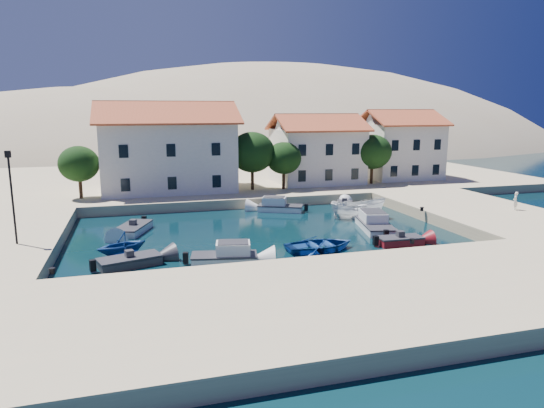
{
  "coord_description": "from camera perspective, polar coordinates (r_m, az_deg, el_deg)",
  "views": [
    {
      "loc": [
        -9.68,
        -26.8,
        9.81
      ],
      "look_at": [
        1.36,
        11.78,
        2.0
      ],
      "focal_mm": 32.0,
      "sensor_mm": 36.0,
      "label": 1
    }
  ],
  "objects": [
    {
      "name": "cabin_cruiser_north",
      "position": [
        47.61,
        0.98,
        -0.29
      ],
      "size": [
        4.73,
        3.51,
        1.6
      ],
      "rotation": [
        0.0,
        0.0,
        2.7
      ],
      "color": "silver",
      "rests_on": "ground"
    },
    {
      "name": "motorboat_red_se",
      "position": [
        37.09,
        14.82,
        -4.22
      ],
      "size": [
        3.38,
        1.62,
        1.25
      ],
      "rotation": [
        0.0,
        0.0,
        -0.04
      ],
      "color": "maroon",
      "rests_on": "ground"
    },
    {
      "name": "quay_east",
      "position": [
        48.5,
        22.93,
        -0.94
      ],
      "size": [
        11.0,
        20.0,
        1.0
      ],
      "primitive_type": "cube",
      "color": "#C9B489",
      "rests_on": "ground"
    },
    {
      "name": "building_mid",
      "position": [
        60.04,
        5.29,
        6.58
      ],
      "size": [
        10.5,
        8.4,
        8.3
      ],
      "color": "white",
      "rests_on": "quay_north"
    },
    {
      "name": "building_left",
      "position": [
        55.06,
        -12.18,
        6.73
      ],
      "size": [
        14.7,
        9.45,
        9.7
      ],
      "color": "white",
      "rests_on": "quay_north"
    },
    {
      "name": "quay_south",
      "position": [
        24.76,
        8.49,
        -11.2
      ],
      "size": [
        52.0,
        12.0,
        1.0
      ],
      "primitive_type": "cube",
      "color": "#C9B489",
      "rests_on": "ground"
    },
    {
      "name": "rowboat_south",
      "position": [
        34.8,
        5.64,
        -5.41
      ],
      "size": [
        5.3,
        3.97,
        1.04
      ],
      "primitive_type": "imported",
      "rotation": [
        0.0,
        0.0,
        1.65
      ],
      "color": "navy",
      "rests_on": "ground"
    },
    {
      "name": "quay_north",
      "position": [
        66.5,
        -5.7,
        2.91
      ],
      "size": [
        80.0,
        36.0,
        1.0
      ],
      "primitive_type": "cube",
      "color": "#C9B489",
      "rests_on": "ground"
    },
    {
      "name": "trees",
      "position": [
        54.38,
        -0.77,
        5.77
      ],
      "size": [
        37.3,
        5.3,
        6.45
      ],
      "color": "#382314",
      "rests_on": "quay_north"
    },
    {
      "name": "motorboat_grey_sw",
      "position": [
        32.42,
        -16.4,
        -6.52
      ],
      "size": [
        4.21,
        2.79,
        1.25
      ],
      "rotation": [
        0.0,
        0.0,
        0.3
      ],
      "color": "#302F34",
      "rests_on": "ground"
    },
    {
      "name": "hills",
      "position": [
        157.0,
        -4.47,
        -1.23
      ],
      "size": [
        254.0,
        176.0,
        99.0
      ],
      "color": "tan",
      "rests_on": "ground"
    },
    {
      "name": "cabin_cruiser_east",
      "position": [
        41.16,
        12.05,
        -2.34
      ],
      "size": [
        3.4,
        5.86,
        1.6
      ],
      "rotation": [
        0.0,
        0.0,
        1.34
      ],
      "color": "silver",
      "rests_on": "ground"
    },
    {
      "name": "boat_east",
      "position": [
        45.35,
        10.06,
        -1.65
      ],
      "size": [
        5.39,
        2.66,
        2.0
      ],
      "primitive_type": "imported",
      "rotation": [
        0.0,
        0.0,
        1.43
      ],
      "color": "silver",
      "rests_on": "ground"
    },
    {
      "name": "building_right",
      "position": [
        66.18,
        14.78,
        6.9
      ],
      "size": [
        9.45,
        8.4,
        8.8
      ],
      "color": "white",
      "rests_on": "quay_north"
    },
    {
      "name": "rowboat_west",
      "position": [
        34.97,
        -17.19,
        -5.79
      ],
      "size": [
        4.36,
        4.12,
        1.81
      ],
      "primitive_type": "imported",
      "rotation": [
        0.0,
        0.0,
        -1.14
      ],
      "color": "navy",
      "rests_on": "ground"
    },
    {
      "name": "motorboat_white_west",
      "position": [
        41.1,
        -16.01,
        -2.81
      ],
      "size": [
        3.36,
        4.72,
        1.25
      ],
      "rotation": [
        0.0,
        0.0,
        -1.95
      ],
      "color": "silver",
      "rests_on": "ground"
    },
    {
      "name": "pedestrian",
      "position": [
        48.47,
        26.71,
        0.34
      ],
      "size": [
        0.71,
        0.65,
        1.63
      ],
      "primitive_type": "imported",
      "rotation": [
        0.0,
        0.0,
        3.7
      ],
      "color": "white",
      "rests_on": "quay_east"
    },
    {
      "name": "ground",
      "position": [
        30.14,
        3.72,
        -8.01
      ],
      "size": [
        400.0,
        400.0,
        0.0
      ],
      "primitive_type": "plane",
      "color": "black",
      "rests_on": "ground"
    },
    {
      "name": "quay_west",
      "position": [
        39.09,
        -29.31,
        -4.21
      ],
      "size": [
        8.0,
        20.0,
        1.0
      ],
      "primitive_type": "cube",
      "color": "#C9B489",
      "rests_on": "ground"
    },
    {
      "name": "cabin_cruiser_south",
      "position": [
        31.73,
        -5.64,
        -6.15
      ],
      "size": [
        4.5,
        2.61,
        1.6
      ],
      "rotation": [
        0.0,
        0.0,
        -0.2
      ],
      "color": "silver",
      "rests_on": "ground"
    },
    {
      "name": "bollards",
      "position": [
        34.23,
        5.99,
        -3.7
      ],
      "size": [
        29.36,
        9.56,
        0.3
      ],
      "color": "black",
      "rests_on": "ground"
    },
    {
      "name": "lamppost",
      "position": [
        36.03,
        -28.33,
        1.62
      ],
      "size": [
        0.35,
        0.25,
        6.22
      ],
      "color": "black",
      "rests_on": "quay_west"
    },
    {
      "name": "motorboat_white_ne",
      "position": [
        49.55,
        8.52,
        -0.18
      ],
      "size": [
        2.83,
        3.64,
        1.25
      ],
      "rotation": [
        0.0,
        0.0,
        1.12
      ],
      "color": "silver",
      "rests_on": "ground"
    }
  ]
}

